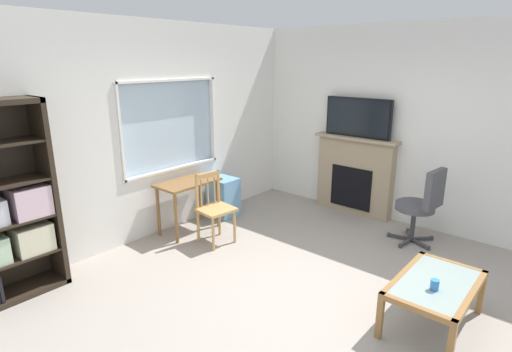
{
  "coord_description": "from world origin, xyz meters",
  "views": [
    {
      "loc": [
        -3.02,
        -1.92,
        2.28
      ],
      "look_at": [
        0.26,
        0.9,
        1.02
      ],
      "focal_mm": 28.31,
      "sensor_mm": 36.0,
      "label": 1
    }
  ],
  "objects_px": {
    "wooden_chair": "(214,208)",
    "plastic_drawer_unit": "(223,197)",
    "office_chair": "(422,203)",
    "fireplace": "(354,175)",
    "desk_under_window": "(188,190)",
    "tv": "(358,118)",
    "sippy_cup": "(435,285)",
    "bookshelf": "(4,215)",
    "coffee_table": "(435,288)"
  },
  "relations": [
    {
      "from": "bookshelf",
      "to": "desk_under_window",
      "type": "distance_m",
      "value": 2.18
    },
    {
      "from": "wooden_chair",
      "to": "tv",
      "type": "relative_size",
      "value": 0.89
    },
    {
      "from": "fireplace",
      "to": "coffee_table",
      "type": "height_order",
      "value": "fireplace"
    },
    {
      "from": "fireplace",
      "to": "office_chair",
      "type": "distance_m",
      "value": 1.26
    },
    {
      "from": "plastic_drawer_unit",
      "to": "wooden_chair",
      "type": "bearing_deg",
      "value": -141.8
    },
    {
      "from": "plastic_drawer_unit",
      "to": "fireplace",
      "type": "xyz_separation_m",
      "value": [
        1.4,
        -1.41,
        0.3
      ]
    },
    {
      "from": "desk_under_window",
      "to": "coffee_table",
      "type": "xyz_separation_m",
      "value": [
        0.05,
        -3.21,
        -0.22
      ]
    },
    {
      "from": "bookshelf",
      "to": "plastic_drawer_unit",
      "type": "distance_m",
      "value": 2.91
    },
    {
      "from": "desk_under_window",
      "to": "fireplace",
      "type": "distance_m",
      "value": 2.5
    },
    {
      "from": "desk_under_window",
      "to": "plastic_drawer_unit",
      "type": "height_order",
      "value": "desk_under_window"
    },
    {
      "from": "plastic_drawer_unit",
      "to": "sippy_cup",
      "type": "relative_size",
      "value": 6.45
    },
    {
      "from": "desk_under_window",
      "to": "office_chair",
      "type": "distance_m",
      "value": 3.01
    },
    {
      "from": "plastic_drawer_unit",
      "to": "sippy_cup",
      "type": "height_order",
      "value": "plastic_drawer_unit"
    },
    {
      "from": "desk_under_window",
      "to": "sippy_cup",
      "type": "distance_m",
      "value": 3.24
    },
    {
      "from": "fireplace",
      "to": "sippy_cup",
      "type": "distance_m",
      "value": 2.89
    },
    {
      "from": "bookshelf",
      "to": "coffee_table",
      "type": "height_order",
      "value": "bookshelf"
    },
    {
      "from": "tv",
      "to": "office_chair",
      "type": "distance_m",
      "value": 1.55
    },
    {
      "from": "desk_under_window",
      "to": "tv",
      "type": "height_order",
      "value": "tv"
    },
    {
      "from": "desk_under_window",
      "to": "tv",
      "type": "distance_m",
      "value": 2.63
    },
    {
      "from": "plastic_drawer_unit",
      "to": "office_chair",
      "type": "bearing_deg",
      "value": -70.1
    },
    {
      "from": "desk_under_window",
      "to": "tv",
      "type": "relative_size",
      "value": 0.83
    },
    {
      "from": "tv",
      "to": "coffee_table",
      "type": "xyz_separation_m",
      "value": [
        -2.03,
        -1.85,
        -1.09
      ]
    },
    {
      "from": "fireplace",
      "to": "coffee_table",
      "type": "relative_size",
      "value": 1.29
    },
    {
      "from": "fireplace",
      "to": "sippy_cup",
      "type": "relative_size",
      "value": 14.16
    },
    {
      "from": "plastic_drawer_unit",
      "to": "fireplace",
      "type": "height_order",
      "value": "fireplace"
    },
    {
      "from": "desk_under_window",
      "to": "tv",
      "type": "bearing_deg",
      "value": -33.13
    },
    {
      "from": "office_chair",
      "to": "desk_under_window",
      "type": "bearing_deg",
      "value": 122.86
    },
    {
      "from": "wooden_chair",
      "to": "office_chair",
      "type": "distance_m",
      "value": 2.61
    },
    {
      "from": "bookshelf",
      "to": "wooden_chair",
      "type": "distance_m",
      "value": 2.26
    },
    {
      "from": "fireplace",
      "to": "tv",
      "type": "height_order",
      "value": "tv"
    },
    {
      "from": "plastic_drawer_unit",
      "to": "tv",
      "type": "bearing_deg",
      "value": -45.57
    },
    {
      "from": "wooden_chair",
      "to": "office_chair",
      "type": "height_order",
      "value": "office_chair"
    },
    {
      "from": "wooden_chair",
      "to": "fireplace",
      "type": "xyz_separation_m",
      "value": [
        2.11,
        -0.84,
        0.13
      ]
    },
    {
      "from": "desk_under_window",
      "to": "fireplace",
      "type": "bearing_deg",
      "value": -32.9
    },
    {
      "from": "office_chair",
      "to": "coffee_table",
      "type": "xyz_separation_m",
      "value": [
        -1.58,
        -0.68,
        -0.19
      ]
    },
    {
      "from": "plastic_drawer_unit",
      "to": "tv",
      "type": "relative_size",
      "value": 0.58
    },
    {
      "from": "desk_under_window",
      "to": "sippy_cup",
      "type": "relative_size",
      "value": 9.32
    },
    {
      "from": "fireplace",
      "to": "sippy_cup",
      "type": "bearing_deg",
      "value": -139.35
    },
    {
      "from": "wooden_chair",
      "to": "fireplace",
      "type": "distance_m",
      "value": 2.28
    },
    {
      "from": "wooden_chair",
      "to": "plastic_drawer_unit",
      "type": "xyz_separation_m",
      "value": [
        0.72,
        0.56,
        -0.17
      ]
    },
    {
      "from": "wooden_chair",
      "to": "office_chair",
      "type": "xyz_separation_m",
      "value": [
        1.65,
        -2.01,
        0.09
      ]
    },
    {
      "from": "fireplace",
      "to": "coffee_table",
      "type": "distance_m",
      "value": 2.77
    },
    {
      "from": "bookshelf",
      "to": "tv",
      "type": "xyz_separation_m",
      "value": [
        4.24,
        -1.47,
        0.61
      ]
    },
    {
      "from": "wooden_chair",
      "to": "office_chair",
      "type": "relative_size",
      "value": 0.9
    },
    {
      "from": "coffee_table",
      "to": "sippy_cup",
      "type": "height_order",
      "value": "sippy_cup"
    },
    {
      "from": "tv",
      "to": "sippy_cup",
      "type": "relative_size",
      "value": 11.2
    },
    {
      "from": "fireplace",
      "to": "tv",
      "type": "distance_m",
      "value": 0.87
    },
    {
      "from": "plastic_drawer_unit",
      "to": "tv",
      "type": "xyz_separation_m",
      "value": [
        1.38,
        -1.41,
        1.17
      ]
    },
    {
      "from": "bookshelf",
      "to": "coffee_table",
      "type": "xyz_separation_m",
      "value": [
        2.21,
        -3.32,
        -0.48
      ]
    },
    {
      "from": "coffee_table",
      "to": "wooden_chair",
      "type": "bearing_deg",
      "value": 91.43
    }
  ]
}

